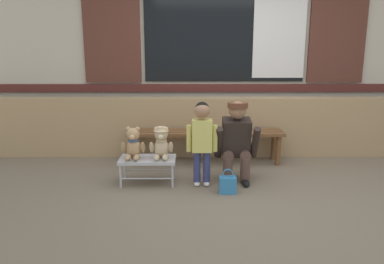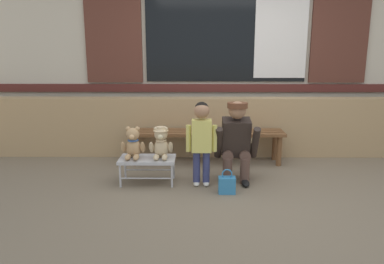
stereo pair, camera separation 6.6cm
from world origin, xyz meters
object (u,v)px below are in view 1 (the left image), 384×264
at_px(small_display_bench, 148,161).
at_px(teddy_bear_plain, 133,144).
at_px(adult_crouching, 237,141).
at_px(handbag_on_ground, 228,184).
at_px(wooden_bench_long, 205,136).
at_px(teddy_bear_with_hat, 161,143).
at_px(child_standing, 202,135).

distance_m(small_display_bench, teddy_bear_plain, 0.25).
bearing_deg(adult_crouching, handbag_on_ground, -109.83).
distance_m(wooden_bench_long, teddy_bear_plain, 1.18).
bearing_deg(adult_crouching, teddy_bear_with_hat, -175.21).
bearing_deg(adult_crouching, small_display_bench, -175.83).
xyz_separation_m(teddy_bear_plain, teddy_bear_with_hat, (0.32, 0.00, 0.01)).
bearing_deg(child_standing, adult_crouching, 20.45).
relative_size(wooden_bench_long, handbag_on_ground, 7.72).
height_order(wooden_bench_long, child_standing, child_standing).
height_order(small_display_bench, teddy_bear_plain, teddy_bear_plain).
xyz_separation_m(small_display_bench, adult_crouching, (1.03, 0.08, 0.21)).
distance_m(teddy_bear_with_hat, handbag_on_ground, 0.88).
height_order(adult_crouching, handbag_on_ground, adult_crouching).
bearing_deg(teddy_bear_with_hat, child_standing, -9.92).
relative_size(teddy_bear_with_hat, child_standing, 0.38).
height_order(teddy_bear_plain, handbag_on_ground, teddy_bear_plain).
xyz_separation_m(wooden_bench_long, adult_crouching, (0.33, -0.73, 0.11)).
bearing_deg(teddy_bear_with_hat, handbag_on_ground, -23.55).
distance_m(child_standing, adult_crouching, 0.45).
distance_m(small_display_bench, adult_crouching, 1.06).
height_order(wooden_bench_long, adult_crouching, adult_crouching).
xyz_separation_m(teddy_bear_with_hat, adult_crouching, (0.87, 0.07, 0.01)).
distance_m(wooden_bench_long, small_display_bench, 1.07).
xyz_separation_m(child_standing, handbag_on_ground, (0.27, -0.24, -0.50)).
bearing_deg(handbag_on_ground, small_display_bench, 160.44).
distance_m(wooden_bench_long, handbag_on_ground, 1.17).
distance_m(small_display_bench, handbag_on_ground, 0.96).
relative_size(child_standing, adult_crouching, 1.01).
relative_size(wooden_bench_long, teddy_bear_with_hat, 5.78).
bearing_deg(teddy_bear_plain, handbag_on_ground, -16.83).
bearing_deg(child_standing, small_display_bench, 172.80).
height_order(small_display_bench, teddy_bear_with_hat, teddy_bear_with_hat).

